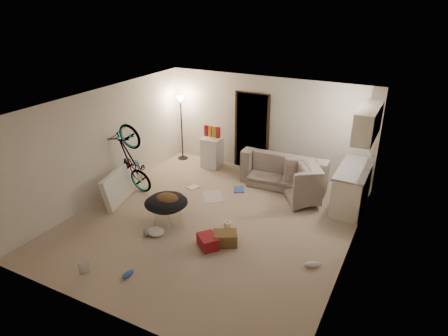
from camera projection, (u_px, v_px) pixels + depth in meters
The scene contains 37 objects.
floor at pixel (211, 221), 8.34m from camera, with size 5.50×6.00×0.02m, color tan.
ceiling at pixel (210, 103), 7.32m from camera, with size 5.50×6.00×0.02m, color white.
wall_back at pixel (267, 125), 10.28m from camera, with size 5.50×0.02×2.50m, color silver.
wall_front at pixel (102, 245), 5.38m from camera, with size 5.50×0.02×2.50m, color silver.
wall_left at pixel (104, 144), 8.99m from camera, with size 0.02×6.00×2.50m, color silver.
wall_right at pixel (355, 196), 6.67m from camera, with size 0.02×6.00×2.50m, color silver.
doorway at pixel (252, 132), 10.51m from camera, with size 0.85×0.10×2.04m, color black.
door_trim at pixel (252, 132), 10.48m from camera, with size 0.97×0.04×2.10m, color #321D11.
floor_lamp at pixel (181, 114), 10.97m from camera, with size 0.28×0.28×1.81m.
kitchen_counter at pixel (352, 188), 8.76m from camera, with size 0.60×1.50×0.88m, color white.
counter_top at pixel (355, 169), 8.58m from camera, with size 0.64×1.54×0.04m, color gray.
kitchen_uppers at pixel (368, 123), 8.10m from camera, with size 0.38×1.40×0.65m, color white.
sofa at pixel (286, 172), 9.88m from camera, with size 2.11×0.82×0.62m, color #3E473E.
armchair at pixel (317, 188), 9.03m from camera, with size 1.02×0.89×0.66m, color #3E473E.
bicycle at pixel (132, 174), 9.38m from camera, with size 0.62×1.79×0.94m, color black.
book_asset at pixel (80, 275), 6.73m from camera, with size 0.17×0.23×0.02m, color maroon.
mini_fridge at pixel (212, 152), 10.82m from camera, with size 0.48×0.48×0.82m, color white.
snack_box_0 at pixel (206, 131), 10.66m from camera, with size 0.10×0.07×0.30m, color maroon.
snack_box_1 at pixel (210, 131), 10.61m from camera, with size 0.10×0.07×0.30m, color #D2601A.
snack_box_2 at pixel (214, 132), 10.55m from camera, with size 0.10×0.07×0.30m, color gold.
snack_box_3 at pixel (218, 133), 10.50m from camera, with size 0.10×0.07×0.30m, color maroon.
saucer_chair at pixel (166, 206), 8.15m from camera, with size 0.88×0.88×0.63m.
hoodie at pixel (167, 199), 8.03m from camera, with size 0.48×0.40×0.22m, color #53361C.
sofa_drape at pixel (251, 156), 10.19m from camera, with size 0.56×0.46×0.28m, color black.
tv_box at pixel (117, 187), 8.98m from camera, with size 0.13×1.08×0.71m, color silver.
drink_case_a at pixel (225, 238), 7.52m from camera, with size 0.44×0.32×0.25m, color brown.
drink_case_b at pixel (208, 242), 7.43m from camera, with size 0.41×0.30×0.24m, color maroon.
juicer at pixel (228, 225), 8.03m from camera, with size 0.15×0.15×0.22m.
newspaper at pixel (213, 197), 9.32m from camera, with size 0.46×0.60×0.01m, color beige.
book_blue at pixel (239, 190), 9.63m from camera, with size 0.24×0.32×0.03m, color #3050AF.
book_white at pixel (194, 187), 9.75m from camera, with size 0.21×0.28×0.03m, color silver.
shoe_2 at pixel (128, 274), 6.68m from camera, with size 0.25×0.10×0.09m, color #3050AF.
shoe_3 at pixel (146, 233), 7.85m from camera, with size 0.25×0.10×0.09m, color slate.
shoe_4 at pixel (312, 264), 6.91m from camera, with size 0.30×0.12×0.11m, color white.
clothes_lump_a at pixel (172, 198), 9.09m from camera, with size 0.60×0.51×0.19m, color black.
clothes_lump_b at pixel (293, 181), 9.98m from camera, with size 0.43×0.38×0.13m, color black.
clothes_lump_c at pixel (156, 231), 7.86m from camera, with size 0.37×0.32×0.12m, color silver.
Camera 1 is at (3.53, -6.26, 4.36)m, focal length 32.00 mm.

